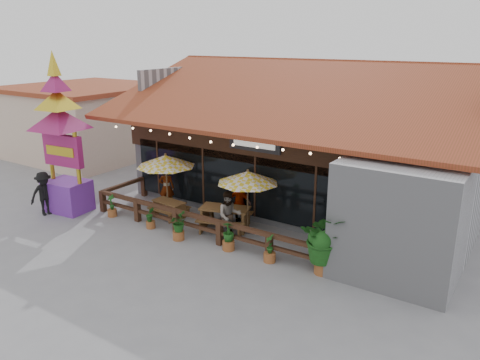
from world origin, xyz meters
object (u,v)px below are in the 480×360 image
Objects in this scene: thai_sign_tower at (60,123)px; umbrella_right at (248,177)px; tropical_plant at (324,240)px; picnic_table_left at (169,206)px; pedestrian at (44,194)px; picnic_table_right at (225,214)px; umbrella_left at (166,161)px.

umbrella_right is at bearing 16.60° from thai_sign_tower.
thai_sign_tower is at bearing -176.05° from tropical_plant.
umbrella_right is at bearing 158.40° from tropical_plant.
tropical_plant is at bearing 3.95° from thai_sign_tower.
pedestrian is (-4.37, -2.62, 0.46)m from picnic_table_left.
picnic_table_left is 0.66× the size of picnic_table_right.
thai_sign_tower reaches higher than tropical_plant.
picnic_table_right is at bearing 3.64° from picnic_table_left.
pedestrian is (-11.55, -1.60, -0.23)m from tropical_plant.
picnic_table_left is 0.74× the size of tropical_plant.
thai_sign_tower is (-7.49, -2.23, 1.58)m from umbrella_right.
umbrella_right is 8.52m from pedestrian.
umbrella_left is at bearing 177.85° from picnic_table_right.
tropical_plant reaches higher than picnic_table_left.
umbrella_left reaches higher than pedestrian.
umbrella_left is at bearing -41.99° from pedestrian.
tropical_plant is (11.18, 0.77, -2.57)m from thai_sign_tower.
umbrella_right reaches higher than picnic_table_right.
tropical_plant is at bearing -8.10° from picnic_table_left.
pedestrian is at bearing -114.34° from thai_sign_tower.
umbrella_left reaches higher than picnic_table_right.
picnic_table_left is 2.66m from picnic_table_right.
umbrella_right is 1.44× the size of pedestrian.
umbrella_left is 5.15m from pedestrian.
umbrella_right is at bearing -56.38° from pedestrian.
thai_sign_tower is (-4.00, -1.79, 3.27)m from picnic_table_left.
thai_sign_tower is (-3.67, -2.07, 1.48)m from umbrella_left.
picnic_table_left is at bearing 171.90° from tropical_plant.
umbrella_left reaches higher than tropical_plant.
thai_sign_tower is 2.94m from pedestrian.
pedestrian is at bearing -149.07° from picnic_table_left.
picnic_table_right is 0.32× the size of thai_sign_tower.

